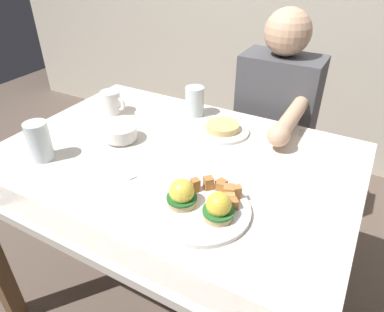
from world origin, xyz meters
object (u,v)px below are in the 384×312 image
(eggs_benedict_plate, at_px, (202,204))
(diner_person, at_px, (274,123))
(fruit_bowl, at_px, (121,133))
(coffee_mug, at_px, (111,102))
(water_glass_far, at_px, (195,103))
(water_glass_near, at_px, (40,144))
(side_plate, at_px, (223,129))
(dining_table, at_px, (171,184))
(fork, at_px, (122,169))

(eggs_benedict_plate, relative_size, diner_person, 0.24)
(fruit_bowl, bearing_deg, eggs_benedict_plate, -24.52)
(coffee_mug, height_order, water_glass_far, water_glass_far)
(eggs_benedict_plate, bearing_deg, fruit_bowl, 155.48)
(water_glass_near, relative_size, side_plate, 0.66)
(dining_table, distance_m, fork, 0.19)
(water_glass_far, bearing_deg, fruit_bowl, -112.50)
(fork, height_order, diner_person, diner_person)
(side_plate, bearing_deg, dining_table, -106.40)
(dining_table, relative_size, side_plate, 6.00)
(fruit_bowl, relative_size, water_glass_far, 1.00)
(side_plate, bearing_deg, coffee_mug, -171.57)
(side_plate, relative_size, diner_person, 0.18)
(coffee_mug, xyz_separation_m, diner_person, (0.58, 0.41, -0.14))
(coffee_mug, height_order, diner_person, diner_person)
(dining_table, bearing_deg, side_plate, 73.60)
(dining_table, bearing_deg, fruit_bowl, 174.26)
(dining_table, xyz_separation_m, fork, (-0.10, -0.12, 0.11))
(eggs_benedict_plate, distance_m, water_glass_far, 0.60)
(water_glass_near, height_order, diner_person, diner_person)
(diner_person, bearing_deg, water_glass_near, -124.64)
(eggs_benedict_plate, height_order, fork, eggs_benedict_plate)
(dining_table, relative_size, water_glass_near, 9.03)
(fork, height_order, water_glass_near, water_glass_near)
(water_glass_far, height_order, side_plate, water_glass_far)
(eggs_benedict_plate, distance_m, diner_person, 0.79)
(dining_table, bearing_deg, diner_person, 73.44)
(fruit_bowl, height_order, fork, fruit_bowl)
(eggs_benedict_plate, xyz_separation_m, water_glass_near, (-0.59, -0.02, 0.03))
(eggs_benedict_plate, bearing_deg, dining_table, 140.47)
(diner_person, bearing_deg, coffee_mug, -144.41)
(coffee_mug, xyz_separation_m, water_glass_far, (0.31, 0.15, 0.00))
(water_glass_near, bearing_deg, water_glass_far, 62.28)
(eggs_benedict_plate, distance_m, coffee_mug, 0.71)
(fork, distance_m, side_plate, 0.42)
(side_plate, bearing_deg, fork, -114.87)
(fruit_bowl, height_order, coffee_mug, coffee_mug)
(water_glass_far, relative_size, diner_person, 0.10)
(water_glass_near, distance_m, side_plate, 0.64)
(eggs_benedict_plate, bearing_deg, fork, 170.54)
(coffee_mug, bearing_deg, diner_person, 35.59)
(water_glass_far, bearing_deg, dining_table, -75.01)
(eggs_benedict_plate, relative_size, side_plate, 1.35)
(eggs_benedict_plate, distance_m, fruit_bowl, 0.48)
(water_glass_near, height_order, water_glass_far, water_glass_near)
(water_glass_far, distance_m, diner_person, 0.40)
(fruit_bowl, bearing_deg, dining_table, -5.74)
(coffee_mug, relative_size, fork, 0.74)
(side_plate, bearing_deg, fruit_bowl, -141.81)
(fruit_bowl, xyz_separation_m, water_glass_near, (-0.15, -0.22, 0.03))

